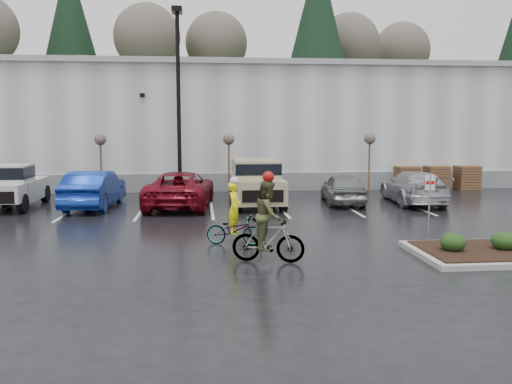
{
  "coord_description": "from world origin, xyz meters",
  "views": [
    {
      "loc": [
        -2.94,
        -15.11,
        3.66
      ],
      "look_at": [
        -1.03,
        3.64,
        1.3
      ],
      "focal_mm": 38.0,
      "sensor_mm": 36.0,
      "label": 1
    }
  ],
  "objects": [
    {
      "name": "cyclist_olive",
      "position": [
        -1.18,
        -1.08,
        0.88
      ],
      "size": [
        1.96,
        1.01,
        2.44
      ],
      "rotation": [
        0.0,
        0.0,
        1.31
      ],
      "color": "#3F3F44",
      "rests_on": "ground"
    },
    {
      "name": "car_blue",
      "position": [
        -7.64,
        9.12,
        0.82
      ],
      "size": [
        2.11,
        5.12,
        1.65
      ],
      "primitive_type": "imported",
      "rotation": [
        0.0,
        0.0,
        3.07
      ],
      "color": "navy",
      "rests_on": "ground"
    },
    {
      "name": "sapling_east",
      "position": [
        6.0,
        13.0,
        2.73
      ],
      "size": [
        0.6,
        0.6,
        3.2
      ],
      "color": "#542F21",
      "rests_on": "ground"
    },
    {
      "name": "ground",
      "position": [
        0.0,
        0.0,
        0.0
      ],
      "size": [
        120.0,
        120.0,
        0.0
      ],
      "primitive_type": "plane",
      "color": "black",
      "rests_on": "ground"
    },
    {
      "name": "pallet_stack_a",
      "position": [
        8.5,
        14.0,
        0.68
      ],
      "size": [
        1.2,
        1.2,
        1.35
      ],
      "primitive_type": "cube",
      "color": "#542F21",
      "rests_on": "ground"
    },
    {
      "name": "cyclist_hivis",
      "position": [
        -1.95,
        1.12,
        0.66
      ],
      "size": [
        1.83,
        1.06,
        2.09
      ],
      "rotation": [
        0.0,
        0.0,
        1.28
      ],
      "color": "#3F3F44",
      "rests_on": "ground"
    },
    {
      "name": "car_red",
      "position": [
        -3.88,
        9.01,
        0.8
      ],
      "size": [
        3.2,
        5.97,
        1.59
      ],
      "primitive_type": "imported",
      "rotation": [
        0.0,
        0.0,
        3.04
      ],
      "color": "maroon",
      "rests_on": "ground"
    },
    {
      "name": "lamppost",
      "position": [
        -4.0,
        12.0,
        5.69
      ],
      "size": [
        0.5,
        1.0,
        9.22
      ],
      "color": "black",
      "rests_on": "ground"
    },
    {
      "name": "sapling_mid",
      "position": [
        -1.5,
        13.0,
        2.73
      ],
      "size": [
        0.6,
        0.6,
        3.2
      ],
      "color": "#542F21",
      "rests_on": "ground"
    },
    {
      "name": "fire_lane_sign",
      "position": [
        3.8,
        0.2,
        1.41
      ],
      "size": [
        0.3,
        0.05,
        2.2
      ],
      "color": "gray",
      "rests_on": "ground"
    },
    {
      "name": "car_far_silver",
      "position": [
        6.88,
        9.02,
        0.75
      ],
      "size": [
        2.52,
        5.33,
        1.5
      ],
      "primitive_type": "imported",
      "rotation": [
        0.0,
        0.0,
        3.06
      ],
      "color": "#AFB0B7",
      "rests_on": "ground"
    },
    {
      "name": "pallet_stack_c",
      "position": [
        12.0,
        14.0,
        0.68
      ],
      "size": [
        1.2,
        1.2,
        1.35
      ],
      "primitive_type": "cube",
      "color": "#542F21",
      "rests_on": "ground"
    },
    {
      "name": "sapling_west",
      "position": [
        -8.0,
        13.0,
        2.73
      ],
      "size": [
        0.6,
        0.6,
        3.2
      ],
      "color": "#542F21",
      "rests_on": "ground"
    },
    {
      "name": "car_grey",
      "position": [
        3.59,
        9.25,
        0.72
      ],
      "size": [
        2.08,
        4.35,
        1.43
      ],
      "primitive_type": "imported",
      "rotation": [
        0.0,
        0.0,
        3.05
      ],
      "color": "slate",
      "rests_on": "ground"
    },
    {
      "name": "pickup_white",
      "position": [
        -11.22,
        9.75,
        0.98
      ],
      "size": [
        2.1,
        5.2,
        1.96
      ],
      "primitive_type": null,
      "color": "#B9B9B5",
      "rests_on": "ground"
    },
    {
      "name": "warehouse",
      "position": [
        0.0,
        21.99,
        3.65
      ],
      "size": [
        60.5,
        15.5,
        7.2
      ],
      "color": "#ACAFB1",
      "rests_on": "ground"
    },
    {
      "name": "shrub_a",
      "position": [
        4.0,
        -1.0,
        0.41
      ],
      "size": [
        0.7,
        0.7,
        0.52
      ],
      "primitive_type": "ellipsoid",
      "color": "#193512",
      "rests_on": "curb_island"
    },
    {
      "name": "wooded_ridge",
      "position": [
        0.0,
        45.0,
        3.0
      ],
      "size": [
        80.0,
        25.0,
        6.0
      ],
      "primitive_type": "cube",
      "color": "#24421B",
      "rests_on": "ground"
    },
    {
      "name": "pallet_stack_b",
      "position": [
        10.2,
        14.0,
        0.68
      ],
      "size": [
        1.2,
        1.2,
        1.35
      ],
      "primitive_type": "cube",
      "color": "#542F21",
      "rests_on": "ground"
    },
    {
      "name": "suv_tan",
      "position": [
        -0.45,
        9.13,
        1.03
      ],
      "size": [
        2.2,
        5.1,
        2.06
      ],
      "primitive_type": null,
      "color": "tan",
      "rests_on": "ground"
    },
    {
      "name": "shrub_b",
      "position": [
        5.5,
        -1.0,
        0.41
      ],
      "size": [
        0.7,
        0.7,
        0.52
      ],
      "primitive_type": "ellipsoid",
      "color": "#193512",
      "rests_on": "curb_island"
    }
  ]
}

